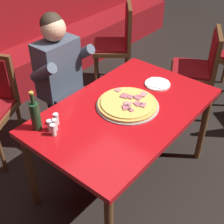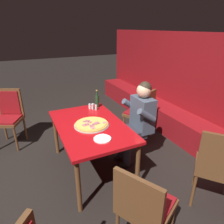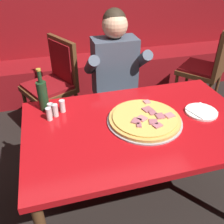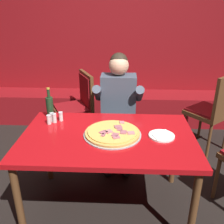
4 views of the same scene
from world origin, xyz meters
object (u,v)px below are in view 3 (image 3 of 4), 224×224
(main_dining_table, at_px, (138,133))
(dining_chair_near_right, at_px, (209,64))
(beer_bottle, at_px, (43,95))
(diner_seated_blue_shirt, at_px, (117,79))
(shaker_red_pepper_flakes, at_px, (49,115))
(dining_chair_by_booth, at_px, (54,79))
(plate_white_paper, at_px, (202,112))
(shaker_oregano, at_px, (62,107))
(shaker_black_pepper, at_px, (55,111))
(shaker_parmesan, at_px, (51,110))
(pizza, at_px, (145,119))

(main_dining_table, xyz_separation_m, dining_chair_near_right, (1.22, 1.04, -0.08))
(beer_bottle, xyz_separation_m, diner_seated_blue_shirt, (0.63, 0.39, -0.15))
(shaker_red_pepper_flakes, relative_size, dining_chair_by_booth, 0.09)
(main_dining_table, xyz_separation_m, plate_white_paper, (0.44, -0.00, 0.09))
(diner_seated_blue_shirt, bearing_deg, beer_bottle, -147.87)
(main_dining_table, bearing_deg, diner_seated_blue_shirt, 84.45)
(plate_white_paper, bearing_deg, beer_bottle, 161.73)
(beer_bottle, relative_size, shaker_oregano, 3.40)
(shaker_black_pepper, xyz_separation_m, shaker_parmesan, (-0.03, 0.02, 0.00))
(pizza, bearing_deg, plate_white_paper, -1.67)
(plate_white_paper, relative_size, shaker_red_pepper_flakes, 2.44)
(shaker_black_pepper, bearing_deg, pizza, -21.61)
(shaker_oregano, xyz_separation_m, dining_chair_near_right, (1.67, 0.78, -0.20))
(pizza, bearing_deg, beer_bottle, 152.05)
(dining_chair_by_booth, distance_m, dining_chair_near_right, 1.68)
(beer_bottle, distance_m, shaker_parmesan, 0.12)
(shaker_oregano, bearing_deg, main_dining_table, -30.17)
(plate_white_paper, distance_m, dining_chair_by_booth, 1.47)
(pizza, xyz_separation_m, dining_chair_near_right, (1.19, 1.03, -0.18))
(dining_chair_near_right, bearing_deg, shaker_parmesan, -155.29)
(plate_white_paper, xyz_separation_m, diner_seated_blue_shirt, (-0.37, 0.72, -0.05))
(beer_bottle, xyz_separation_m, shaker_parmesan, (0.04, -0.09, -0.07))
(shaker_parmesan, bearing_deg, main_dining_table, -24.47)
(main_dining_table, distance_m, shaker_parmesan, 0.58)
(pizza, distance_m, shaker_red_pepper_flakes, 0.60)
(pizza, height_order, beer_bottle, beer_bottle)
(shaker_parmesan, height_order, diner_seated_blue_shirt, diner_seated_blue_shirt)
(plate_white_paper, xyz_separation_m, shaker_parmesan, (-0.96, 0.24, 0.03))
(shaker_red_pepper_flakes, height_order, dining_chair_near_right, dining_chair_near_right)
(shaker_black_pepper, xyz_separation_m, diner_seated_blue_shirt, (0.56, 0.50, -0.08))
(shaker_red_pepper_flakes, xyz_separation_m, shaker_parmesan, (0.01, 0.05, 0.00))
(shaker_oregano, xyz_separation_m, shaker_parmesan, (-0.08, -0.02, 0.00))
(shaker_parmesan, distance_m, dining_chair_near_right, 1.93)
(shaker_black_pepper, bearing_deg, shaker_parmesan, 146.54)
(diner_seated_blue_shirt, xyz_separation_m, dining_chair_near_right, (1.16, 0.32, -0.11))
(shaker_parmesan, bearing_deg, pizza, -22.24)
(dining_chair_by_booth, bearing_deg, shaker_oregano, -89.30)
(shaker_parmesan, height_order, dining_chair_by_booth, dining_chair_by_booth)
(beer_bottle, bearing_deg, plate_white_paper, -18.27)
(main_dining_table, bearing_deg, beer_bottle, 149.78)
(diner_seated_blue_shirt, bearing_deg, main_dining_table, -95.55)
(main_dining_table, relative_size, shaker_black_pepper, 16.47)
(pizza, relative_size, shaker_parmesan, 5.49)
(main_dining_table, xyz_separation_m, dining_chair_by_booth, (-0.45, 1.15, -0.11))
(shaker_red_pepper_flakes, height_order, dining_chair_by_booth, dining_chair_by_booth)
(diner_seated_blue_shirt, bearing_deg, dining_chair_near_right, 15.50)
(beer_bottle, bearing_deg, main_dining_table, -30.22)
(beer_bottle, distance_m, dining_chair_by_booth, 0.89)
(shaker_red_pepper_flakes, bearing_deg, beer_bottle, 99.33)
(diner_seated_blue_shirt, bearing_deg, shaker_oregano, -138.10)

